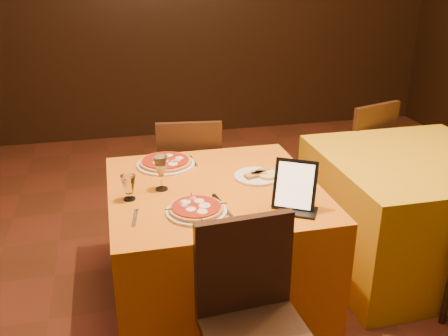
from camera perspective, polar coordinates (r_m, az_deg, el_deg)
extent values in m
cube|color=black|center=(5.53, -6.43, 17.84)|extent=(6.00, 0.01, 2.80)
cube|color=#D16B0D|center=(2.82, -1.10, -9.07)|extent=(1.10, 1.10, 0.75)
cube|color=#CB930D|center=(3.40, 20.40, -4.73)|extent=(1.10, 1.10, 0.75)
cylinder|color=white|center=(2.38, -3.18, -4.96)|extent=(0.29, 0.29, 0.01)
cylinder|color=#AD4C23|center=(2.37, -3.19, -4.62)|extent=(0.26, 0.26, 0.02)
cylinder|color=white|center=(2.93, -6.68, 0.42)|extent=(0.34, 0.34, 0.01)
cylinder|color=#AD4C23|center=(2.92, -6.69, 0.71)|extent=(0.30, 0.30, 0.02)
cylinder|color=white|center=(2.75, 3.78, -0.97)|extent=(0.25, 0.25, 0.01)
cylinder|color=olive|center=(2.74, 3.79, -0.64)|extent=(0.16, 0.16, 0.02)
cube|color=black|center=(2.40, 8.12, -1.92)|extent=(0.23, 0.19, 0.24)
cube|color=#B2B0B7|center=(2.43, -0.16, -4.42)|extent=(0.05, 0.23, 0.01)
cube|color=silver|center=(2.36, -10.13, -5.63)|extent=(0.05, 0.17, 0.01)
cube|color=#B1B0B7|center=(2.97, -3.56, 0.80)|extent=(0.03, 0.17, 0.01)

